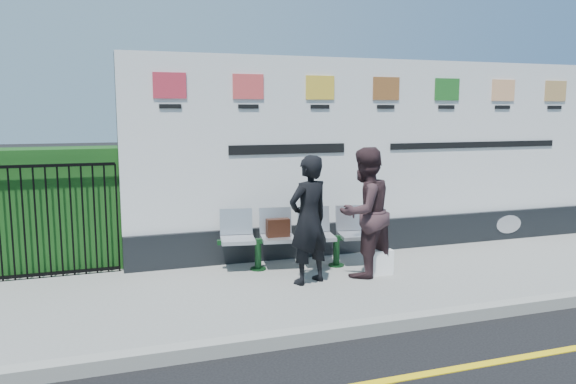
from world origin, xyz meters
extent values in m
plane|color=black|center=(0.00, 0.00, 0.00)|extent=(80.00, 80.00, 0.00)
cube|color=gray|center=(0.00, 2.50, 0.06)|extent=(14.00, 3.00, 0.12)
cube|color=gray|center=(0.00, 1.00, 0.07)|extent=(14.00, 0.18, 0.14)
cube|color=yellow|center=(0.00, 0.00, 0.00)|extent=(14.00, 0.10, 0.01)
cube|color=black|center=(0.50, 3.85, 0.37)|extent=(8.00, 0.30, 0.50)
cube|color=silver|center=(0.50, 3.85, 1.87)|extent=(8.00, 0.14, 2.50)
cube|color=#164415|center=(-4.58, 4.30, 0.97)|extent=(2.35, 0.70, 1.70)
imported|color=black|center=(-1.25, 2.51, 0.95)|extent=(0.70, 0.58, 1.66)
imported|color=#362327|center=(-0.43, 2.58, 0.99)|extent=(1.03, 0.92, 1.74)
cube|color=black|center=(-1.43, 3.26, 0.71)|extent=(0.33, 0.15, 0.25)
cube|color=white|center=(-0.20, 2.56, 0.29)|extent=(0.34, 0.20, 0.34)
camera|label=1|loc=(-3.78, -4.06, 2.33)|focal=35.00mm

